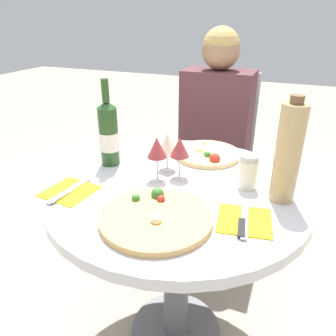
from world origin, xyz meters
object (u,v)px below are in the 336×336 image
object	(u,v)px
chair_behind_diner	(216,160)
wine_bottle	(109,134)
seated_diner	(210,159)
pizza_large	(156,217)
tall_carafe	(288,153)
dining_table	(177,220)

from	to	relation	value
chair_behind_diner	wine_bottle	size ratio (longest dim) A/B	2.97
seated_diner	wine_bottle	size ratio (longest dim) A/B	3.69
pizza_large	tall_carafe	world-z (taller)	tall_carafe
chair_behind_diner	pizza_large	xyz separation A→B (m)	(0.07, -1.02, 0.26)
pizza_large	seated_diner	bearing A→B (deg)	94.88
chair_behind_diner	pizza_large	size ratio (longest dim) A/B	3.01
pizza_large	tall_carafe	distance (m)	0.43
pizza_large	wine_bottle	size ratio (longest dim) A/B	0.98
pizza_large	dining_table	bearing A→B (deg)	94.39
dining_table	wine_bottle	xyz separation A→B (m)	(-0.30, 0.07, 0.26)
dining_table	tall_carafe	bearing A→B (deg)	7.44
dining_table	seated_diner	distance (m)	0.66
chair_behind_diner	seated_diner	bearing A→B (deg)	90.00
chair_behind_diner	seated_diner	distance (m)	0.16
dining_table	pizza_large	xyz separation A→B (m)	(0.02, -0.22, 0.15)
dining_table	chair_behind_diner	world-z (taller)	chair_behind_diner
seated_diner	wine_bottle	world-z (taller)	seated_diner
chair_behind_diner	wine_bottle	distance (m)	0.86
seated_diner	pizza_large	bearing A→B (deg)	94.88
chair_behind_diner	tall_carafe	distance (m)	0.95
chair_behind_diner	tall_carafe	size ratio (longest dim) A/B	2.93
pizza_large	wine_bottle	xyz separation A→B (m)	(-0.32, 0.29, 0.11)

